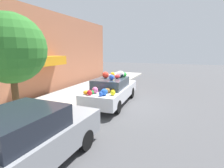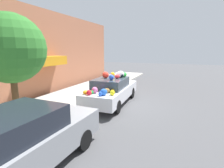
% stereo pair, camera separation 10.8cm
% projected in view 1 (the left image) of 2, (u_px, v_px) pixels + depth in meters
% --- Properties ---
extents(ground_plane, '(60.00, 60.00, 0.00)m').
position_uv_depth(ground_plane, '(113.00, 103.00, 9.45)').
color(ground_plane, '#4C4C4F').
extents(sidewalk_curb, '(24.00, 3.20, 0.14)m').
position_uv_depth(sidewalk_curb, '(71.00, 97.00, 10.44)').
color(sidewalk_curb, '#B2ADA3').
rests_on(sidewalk_curb, ground).
extents(building_facade, '(18.00, 1.20, 5.34)m').
position_uv_depth(building_facade, '(39.00, 53.00, 10.76)').
color(building_facade, '#B26B4C').
rests_on(building_facade, ground).
extents(street_tree, '(2.55, 2.55, 4.02)m').
position_uv_depth(street_tree, '(10.00, 49.00, 6.32)').
color(street_tree, brown).
rests_on(street_tree, sidewalk_curb).
extents(fire_hydrant, '(0.20, 0.20, 0.70)m').
position_uv_depth(fire_hydrant, '(102.00, 86.00, 11.54)').
color(fire_hydrant, gold).
rests_on(fire_hydrant, sidewalk_curb).
extents(art_car, '(4.63, 1.91, 1.74)m').
position_uv_depth(art_car, '(112.00, 90.00, 9.28)').
color(art_car, silver).
rests_on(art_car, ground).
extents(parked_car_plain, '(4.13, 1.93, 1.52)m').
position_uv_depth(parked_car_plain, '(25.00, 140.00, 4.07)').
color(parked_car_plain, gray).
rests_on(parked_car_plain, ground).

